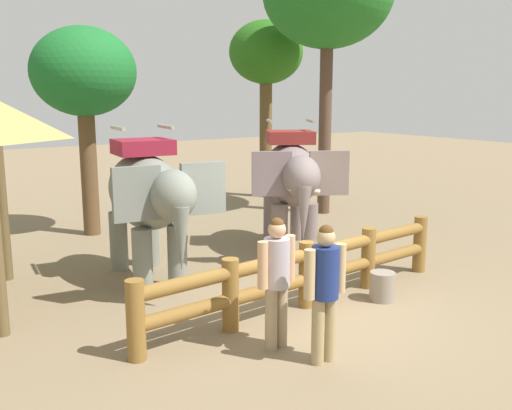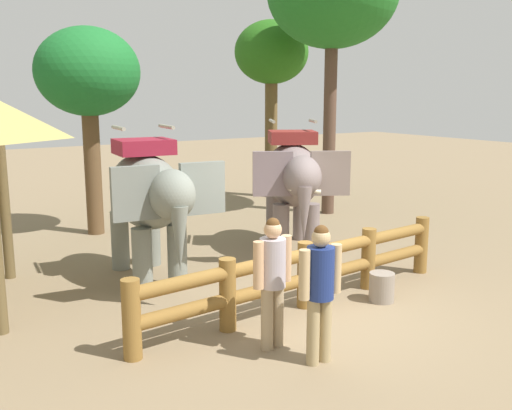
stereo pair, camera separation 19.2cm
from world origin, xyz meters
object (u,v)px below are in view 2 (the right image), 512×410
at_px(elephant_near_left, 149,196).
at_px(elephant_center, 293,179).
at_px(tree_far_left, 88,75).
at_px(tree_back_center, 271,57).
at_px(log_fence, 305,270).
at_px(feed_bucket, 382,287).
at_px(tourist_man_in_blue, 320,284).
at_px(tourist_woman_in_black, 273,274).

xyz_separation_m(elephant_near_left, elephant_center, (3.31, 0.29, 0.01)).
distance_m(elephant_center, tree_far_left, 5.30).
height_order(tree_far_left, tree_back_center, tree_back_center).
height_order(elephant_near_left, elephant_center, elephant_center).
height_order(log_fence, feed_bucket, log_fence).
xyz_separation_m(tree_far_left, feed_bucket, (2.48, -7.01, -3.45)).
bearing_deg(tourist_man_in_blue, feed_bucket, 27.76).
relative_size(tree_far_left, tree_back_center, 0.87).
distance_m(tourist_woman_in_black, feed_bucket, 2.63).
relative_size(elephant_center, tourist_woman_in_black, 1.83).
bearing_deg(tree_far_left, tree_back_center, 17.04).
bearing_deg(tourist_man_in_blue, tourist_woman_in_black, 110.56).
relative_size(log_fence, elephant_center, 1.89).
xyz_separation_m(log_fence, feed_bucket, (1.21, -0.46, -0.37)).
bearing_deg(log_fence, elephant_center, 57.40).
relative_size(log_fence, tourist_man_in_blue, 3.46).
xyz_separation_m(tourist_woman_in_black, tourist_man_in_blue, (0.25, -0.66, 0.00)).
height_order(log_fence, elephant_center, elephant_center).
bearing_deg(elephant_near_left, tree_far_left, 86.35).
bearing_deg(elephant_center, tourist_man_in_blue, -122.30).
bearing_deg(tourist_woman_in_black, elephant_near_left, 94.54).
distance_m(tourist_man_in_blue, tree_far_left, 8.60).
bearing_deg(log_fence, tourist_man_in_blue, -121.79).
height_order(elephant_center, tree_far_left, tree_far_left).
bearing_deg(feed_bucket, tree_back_center, 66.73).
bearing_deg(elephant_center, elephant_near_left, -175.05).
relative_size(tourist_woman_in_black, tree_back_center, 0.32).
relative_size(log_fence, feed_bucket, 12.92).
xyz_separation_m(log_fence, tree_far_left, (-1.27, 6.56, 3.09)).
height_order(elephant_near_left, tree_far_left, tree_far_left).
height_order(tourist_woman_in_black, tree_far_left, tree_far_left).
bearing_deg(log_fence, tree_back_center, 59.24).
bearing_deg(elephant_near_left, tourist_woman_in_black, -85.46).
distance_m(tourist_woman_in_black, tree_back_center, 11.85).
bearing_deg(feed_bucket, elephant_center, 79.94).
bearing_deg(tree_far_left, tourist_man_in_blue, -88.14).
relative_size(log_fence, tree_far_left, 1.27).
xyz_separation_m(log_fence, elephant_center, (1.78, 2.79, 0.95)).
xyz_separation_m(tourist_woman_in_black, tree_far_left, (-0.02, 7.51, 2.67)).
bearing_deg(elephant_center, tree_far_left, 129.00).
xyz_separation_m(elephant_near_left, tourist_man_in_blue, (0.52, -4.12, -0.53)).
relative_size(log_fence, tree_back_center, 1.11).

